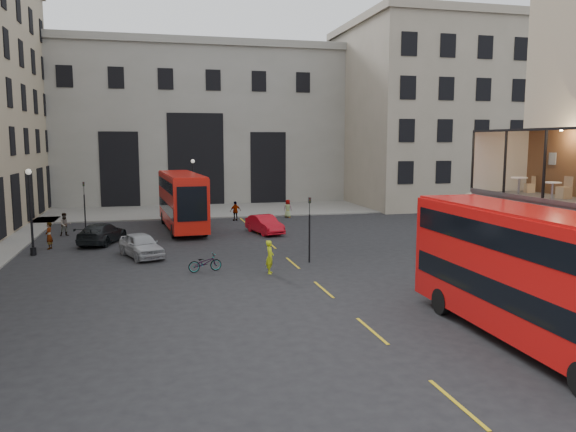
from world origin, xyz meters
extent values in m
plane|color=black|center=(0.00, 0.00, 0.00)|extent=(140.00, 140.00, 0.00)
cube|color=black|center=(4.98, 0.00, 2.00)|extent=(0.08, 9.20, 3.00)
cube|color=beige|center=(6.50, 5.00, 6.05)|extent=(3.00, 0.04, 2.90)
cube|color=slate|center=(5.00, 0.00, 4.70)|extent=(0.12, 10.00, 0.18)
cube|color=black|center=(5.00, 0.00, 7.45)|extent=(0.12, 10.00, 0.10)
cube|color=beige|center=(7.92, 3.20, 6.20)|extent=(0.04, 0.45, 0.55)
cylinder|color=#FFD899|center=(7.30, 2.00, 7.45)|extent=(0.12, 0.12, 0.05)
cube|color=tan|center=(6.50, 0.00, 2.25)|extent=(3.00, 11.00, 4.50)
cube|color=slate|center=(6.50, 0.00, 4.55)|extent=(3.00, 10.00, 0.10)
cube|color=gray|center=(-5.00, 48.00, 9.00)|extent=(34.00, 10.00, 18.00)
cube|color=gray|center=(-5.00, 48.00, 17.60)|extent=(35.00, 10.60, 0.80)
cube|color=black|center=(-5.00, 42.96, 5.00)|extent=(6.00, 0.12, 10.00)
cube|color=black|center=(-13.00, 42.96, 4.00)|extent=(4.00, 0.12, 8.00)
cube|color=black|center=(3.00, 42.96, 4.00)|extent=(4.00, 0.12, 8.00)
cube|color=#A09381|center=(20.00, 40.00, 10.00)|extent=(16.00, 18.00, 20.00)
cube|color=#A09381|center=(20.00, 40.00, 19.60)|extent=(16.60, 18.60, 0.80)
cube|color=slate|center=(-6.00, 38.00, 0.06)|extent=(40.00, 12.00, 0.12)
cylinder|color=black|center=(-1.00, 12.00, 1.40)|extent=(0.10, 0.10, 2.80)
imported|color=black|center=(-1.00, 12.00, 3.30)|extent=(0.16, 0.20, 1.00)
cylinder|color=black|center=(-15.00, 28.00, 1.40)|extent=(0.10, 0.10, 2.80)
imported|color=black|center=(-15.00, 28.00, 3.30)|extent=(0.16, 0.20, 1.00)
cylinder|color=black|center=(-17.00, 18.00, 2.50)|extent=(0.14, 0.14, 5.00)
cylinder|color=black|center=(-17.00, 18.00, 0.25)|extent=(0.36, 0.36, 0.50)
sphere|color=silver|center=(-17.00, 18.00, 5.15)|extent=(0.36, 0.36, 0.36)
cylinder|color=black|center=(-6.00, 34.00, 2.50)|extent=(0.14, 0.14, 5.00)
cylinder|color=black|center=(-6.00, 34.00, 0.25)|extent=(0.36, 0.36, 0.50)
sphere|color=silver|center=(-6.00, 34.00, 5.15)|extent=(0.36, 0.36, 0.36)
cube|color=red|center=(2.70, -2.51, 2.50)|extent=(2.69, 11.72, 4.15)
cube|color=black|center=(2.70, -2.51, 1.92)|extent=(2.73, 11.08, 0.85)
cube|color=black|center=(2.70, -2.51, 3.78)|extent=(2.73, 11.08, 0.85)
cube|color=red|center=(2.70, -2.51, 4.61)|extent=(2.58, 11.48, 0.13)
cylinder|color=black|center=(1.50, 1.24, 0.53)|extent=(0.30, 1.07, 1.06)
cylinder|color=black|center=(3.92, 1.24, 0.53)|extent=(0.30, 1.07, 1.06)
cube|color=red|center=(-7.48, 26.19, 2.39)|extent=(3.36, 11.36, 3.97)
cube|color=black|center=(-7.48, 26.19, 1.83)|extent=(3.36, 10.76, 0.82)
cube|color=black|center=(-7.48, 26.19, 3.62)|extent=(3.36, 10.76, 0.82)
cube|color=red|center=(-7.48, 26.19, 4.41)|extent=(3.25, 11.13, 0.12)
cylinder|color=black|center=(-8.90, 29.68, 0.51)|extent=(0.36, 1.04, 1.02)
cylinder|color=black|center=(-6.60, 29.85, 0.51)|extent=(0.36, 1.04, 1.02)
cylinder|color=black|center=(-8.35, 22.19, 0.51)|extent=(0.36, 1.04, 1.02)
cylinder|color=black|center=(-6.05, 22.36, 0.51)|extent=(0.36, 1.04, 1.02)
imported|color=#9D9FA5|center=(-10.51, 15.89, 0.73)|extent=(3.10, 4.64, 1.47)
imported|color=#B20B18|center=(-1.50, 22.73, 0.70)|extent=(2.45, 4.48, 1.40)
imported|color=black|center=(-13.20, 21.22, 0.71)|extent=(3.48, 5.30, 1.43)
imported|color=gray|center=(-7.11, 11.12, 0.48)|extent=(1.92, 0.97, 0.96)
imported|color=#C6D816|center=(-3.79, 9.85, 0.89)|extent=(0.58, 0.74, 1.78)
imported|color=gray|center=(-16.11, 25.17, 0.86)|extent=(1.00, 0.89, 1.72)
imported|color=gray|center=(-6.21, 39.85, 0.92)|extent=(1.36, 1.27, 1.84)
imported|color=gray|center=(-2.63, 30.15, 0.86)|extent=(1.08, 0.66, 1.72)
imported|color=gray|center=(2.37, 31.14, 0.83)|extent=(0.96, 0.90, 1.65)
imported|color=gray|center=(-16.38, 19.93, 0.88)|extent=(0.52, 0.70, 1.77)
cylinder|color=silver|center=(5.39, -0.04, 5.39)|extent=(0.65, 0.65, 0.04)
cylinder|color=slate|center=(5.39, -0.04, 5.00)|extent=(0.09, 0.09, 0.76)
cylinder|color=slate|center=(5.39, -0.04, 4.62)|extent=(0.48, 0.48, 0.03)
cylinder|color=white|center=(5.57, 2.26, 5.43)|extent=(0.68, 0.68, 0.05)
cylinder|color=slate|center=(5.57, 2.26, 5.02)|extent=(0.09, 0.09, 0.80)
cylinder|color=slate|center=(5.57, 2.26, 4.62)|extent=(0.50, 0.50, 0.03)
cube|color=tan|center=(7.00, 1.25, 4.85)|extent=(0.48, 0.48, 0.49)
cube|color=tan|center=(7.21, 1.26, 5.31)|extent=(0.07, 0.46, 0.44)
cube|color=tan|center=(7.43, 4.02, 4.80)|extent=(0.46, 0.46, 0.41)
cube|color=tan|center=(7.59, 3.98, 5.19)|extent=(0.12, 0.38, 0.36)
camera|label=1|loc=(-9.78, -18.75, 6.98)|focal=35.00mm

